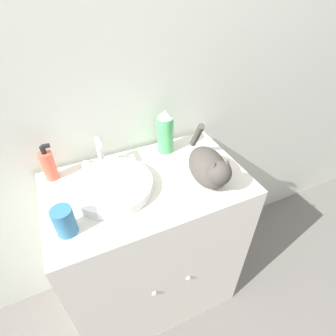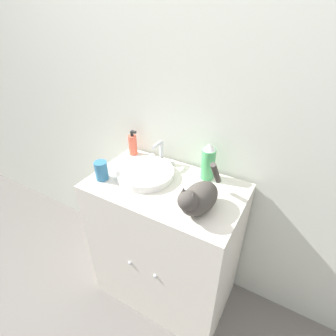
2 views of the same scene
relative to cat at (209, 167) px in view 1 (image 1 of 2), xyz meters
name	(u,v)px [view 1 (image 1 of 2)]	position (x,y,z in m)	size (l,w,h in m)	color
ground_plane	(171,328)	(-0.23, -0.15, -0.98)	(8.00, 8.00, 0.00)	slate
wall_back	(117,76)	(-0.23, 0.39, 0.27)	(6.00, 0.05, 2.50)	silver
vanity_cabinet	(151,247)	(-0.23, 0.10, -0.53)	(0.83, 0.51, 0.91)	silver
sink_basin	(112,186)	(-0.37, 0.11, -0.06)	(0.32, 0.32, 0.04)	white
faucet	(101,154)	(-0.37, 0.28, -0.01)	(0.17, 0.10, 0.15)	silver
cat	(209,167)	(0.00, 0.00, 0.00)	(0.17, 0.33, 0.21)	#47423D
soap_bottle	(49,165)	(-0.58, 0.29, -0.01)	(0.06, 0.05, 0.17)	#EF6047
spray_bottle	(165,132)	(-0.07, 0.27, 0.03)	(0.08, 0.08, 0.21)	#4CB266
cup	(64,221)	(-0.56, -0.02, -0.02)	(0.07, 0.07, 0.11)	teal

